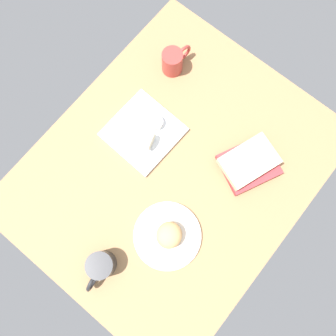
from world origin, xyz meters
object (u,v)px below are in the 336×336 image
coffee_mug (101,266)px  breakfast_wrap (132,135)px  scone_pastry (169,235)px  square_plate (143,132)px  round_plate (167,236)px  second_mug (173,61)px  sauce_cup (155,122)px  book_stack (249,163)px

coffee_mug → breakfast_wrap: bearing=-152.4°
scone_pastry → square_plate: size_ratio=0.38×
round_plate → coffee_mug: size_ratio=1.72×
coffee_mug → second_mug: (-71.64, -27.83, 0.41)cm
round_plate → breakfast_wrap: (-19.13, -31.63, 3.93)cm
sauce_cup → book_stack: 36.28cm
round_plate → scone_pastry: size_ratio=2.58×
second_mug → coffee_mug: bearing=21.2°
scone_pastry → square_plate: 38.38cm
scone_pastry → coffee_mug: (21.68, -10.99, -0.02)cm
book_stack → scone_pastry: bearing=-9.2°
scone_pastry → coffee_mug: size_ratio=0.67×
round_plate → book_stack: bearing=170.3°
round_plate → square_plate: square_plate is taller
sauce_cup → coffee_mug: bearing=20.1°
round_plate → coffee_mug: (21.18, -10.58, 3.84)cm
round_plate → sauce_cup: 40.33cm
scone_pastry → sauce_cup: bearing=-133.7°
square_plate → book_stack: 39.48cm
coffee_mug → sauce_cup: bearing=-159.9°
round_plate → coffee_mug: 23.99cm
scone_pastry → breakfast_wrap: same height
coffee_mug → second_mug: size_ratio=1.05×
breakfast_wrap → second_mug: second_mug is taller
round_plate → second_mug: (-50.45, -38.41, 4.25)cm
book_stack → coffee_mug: coffee_mug is taller
round_plate → coffee_mug: bearing=-26.5°
sauce_cup → second_mug: 24.30cm
sauce_cup → breakfast_wrap: bearing=-18.0°
square_plate → sauce_cup: bearing=162.0°
sauce_cup → breakfast_wrap: size_ratio=0.37×
square_plate → book_stack: (-14.29, 36.74, 2.07)cm
square_plate → sauce_cup: 5.81cm
square_plate → second_mug: 28.73cm
scone_pastry → second_mug: bearing=-142.1°
square_plate → breakfast_wrap: (4.06, -1.32, 3.83)cm
scone_pastry → breakfast_wrap: bearing=-120.2°
book_stack → second_mug: bearing=-106.1°
coffee_mug → second_mug: 76.85cm
coffee_mug → square_plate: bearing=-156.0°
sauce_cup → breakfast_wrap: (9.14, -2.97, 1.55)cm
sauce_cup → scone_pastry: bearing=46.3°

